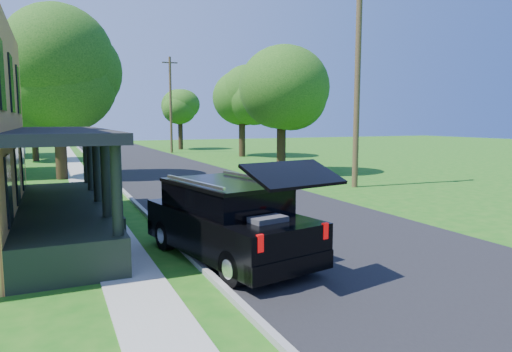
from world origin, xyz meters
name	(u,v)px	position (x,y,z in m)	size (l,w,h in m)	color
ground	(373,260)	(0.00, 0.00, 0.00)	(140.00, 140.00, 0.00)	#175A12
street	(173,173)	(0.00, 20.00, 0.00)	(8.00, 120.00, 0.02)	black
curb	(107,177)	(-4.05, 20.00, 0.00)	(0.15, 120.00, 0.12)	gray
sidewalk	(80,178)	(-5.60, 20.00, 0.00)	(1.30, 120.00, 0.03)	#989991
black_suv	(228,220)	(-3.20, 1.50, 0.97)	(3.04, 5.76, 2.55)	black
tree_left_mid	(56,66)	(-6.60, 19.85, 6.43)	(6.19, 6.02, 9.73)	black
tree_left_far	(32,101)	(-8.29, 33.59, 5.01)	(6.32, 6.47, 7.73)	black
tree_right_near	(281,88)	(6.75, 18.07, 5.44)	(6.24, 6.35, 8.34)	black
tree_right_mid	(241,91)	(9.30, 31.00, 6.08)	(6.25, 6.14, 9.41)	black
tree_right_far	(180,103)	(6.79, 43.76, 5.34)	(4.89, 4.66, 7.80)	black
utility_pole_near	(358,73)	(7.00, 10.26, 5.69)	(1.82, 0.48, 11.06)	#4B3C22
utility_pole_far	(171,104)	(4.50, 38.63, 5.08)	(1.59, 0.27, 9.87)	#4B3C22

